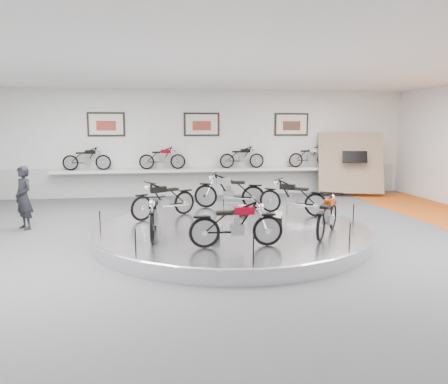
{
  "coord_description": "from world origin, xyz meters",
  "views": [
    {
      "loc": [
        -1.65,
        -9.59,
        2.61
      ],
      "look_at": [
        -0.11,
        0.6,
        1.07
      ],
      "focal_mm": 35.0,
      "sensor_mm": 36.0,
      "label": 1
    }
  ],
  "objects": [
    {
      "name": "poster_left",
      "position": [
        -3.5,
        6.96,
        2.7
      ],
      "size": [
        1.35,
        0.06,
        0.88
      ],
      "primitive_type": "cube",
      "color": "silver",
      "rests_on": "wall_back"
    },
    {
      "name": "display_platform",
      "position": [
        0.0,
        0.3,
        0.15
      ],
      "size": [
        6.4,
        6.4,
        0.3
      ],
      "primitive_type": "cylinder",
      "color": "silver",
      "rests_on": "floor"
    },
    {
      "name": "bike_a",
      "position": [
        1.85,
        1.41,
        0.77
      ],
      "size": [
        1.62,
        1.43,
        0.94
      ],
      "primitive_type": null,
      "rotation": [
        0.0,
        0.0,
        2.49
      ],
      "color": "black",
      "rests_on": "display_platform"
    },
    {
      "name": "display_panel",
      "position": [
        5.6,
        6.1,
        1.25
      ],
      "size": [
        2.56,
        1.52,
        2.3
      ],
      "primitive_type": "cube",
      "rotation": [
        -0.35,
        0.0,
        -0.26
      ],
      "color": "#9F8264",
      "rests_on": "floor"
    },
    {
      "name": "bike_d",
      "position": [
        -1.78,
        -0.35,
        0.76
      ],
      "size": [
        0.61,
        1.58,
        0.92
      ],
      "primitive_type": null,
      "rotation": [
        0.0,
        0.0,
        4.67
      ],
      "color": "black",
      "rests_on": "display_platform"
    },
    {
      "name": "shelf_bike_c",
      "position": [
        1.5,
        6.7,
        1.42
      ],
      "size": [
        1.22,
        0.43,
        0.73
      ],
      "primitive_type": null,
      "color": "black",
      "rests_on": "shelf"
    },
    {
      "name": "shelf_bike_d",
      "position": [
        4.2,
        6.7,
        1.42
      ],
      "size": [
        1.22,
        0.43,
        0.73
      ],
      "primitive_type": null,
      "color": "silver",
      "rests_on": "shelf"
    },
    {
      "name": "bike_e",
      "position": [
        -0.18,
        -1.49,
        0.76
      ],
      "size": [
        1.57,
        0.57,
        0.92
      ],
      "primitive_type": null,
      "rotation": [
        0.0,
        0.0,
        6.27
      ],
      "color": "maroon",
      "rests_on": "display_platform"
    },
    {
      "name": "bike_c",
      "position": [
        -1.53,
        1.52,
        0.78
      ],
      "size": [
        1.67,
        1.36,
        0.95
      ],
      "primitive_type": null,
      "rotation": [
        0.0,
        0.0,
        3.71
      ],
      "color": "black",
      "rests_on": "display_platform"
    },
    {
      "name": "shelf_bike_a",
      "position": [
        -4.2,
        6.7,
        1.42
      ],
      "size": [
        1.22,
        0.43,
        0.73
      ],
      "primitive_type": null,
      "color": "black",
      "rests_on": "shelf"
    },
    {
      "name": "poster_right",
      "position": [
        3.5,
        6.96,
        2.7
      ],
      "size": [
        1.35,
        0.06,
        0.88
      ],
      "primitive_type": "cube",
      "color": "silver",
      "rests_on": "wall_back"
    },
    {
      "name": "shelf_bike_b",
      "position": [
        -1.5,
        6.7,
        1.42
      ],
      "size": [
        1.22,
        0.43,
        0.73
      ],
      "primitive_type": null,
      "color": "maroon",
      "rests_on": "shelf"
    },
    {
      "name": "floor",
      "position": [
        0.0,
        0.0,
        0.0
      ],
      "size": [
        16.0,
        16.0,
        0.0
      ],
      "primitive_type": "plane",
      "color": "#525254",
      "rests_on": "ground"
    },
    {
      "name": "ceiling",
      "position": [
        0.0,
        0.0,
        4.0
      ],
      "size": [
        16.0,
        16.0,
        0.0
      ],
      "primitive_type": "plane",
      "rotation": [
        3.14,
        0.0,
        0.0
      ],
      "color": "white",
      "rests_on": "wall_back"
    },
    {
      "name": "visitor",
      "position": [
        -5.07,
        2.05,
        0.82
      ],
      "size": [
        0.69,
        0.7,
        1.63
      ],
      "primitive_type": "imported",
      "rotation": [
        0.0,
        0.0,
        -0.83
      ],
      "color": "black",
      "rests_on": "floor"
    },
    {
      "name": "platform_rim",
      "position": [
        0.0,
        0.3,
        0.27
      ],
      "size": [
        6.4,
        6.4,
        0.1
      ],
      "primitive_type": "torus",
      "color": "#B2B2BA",
      "rests_on": "display_platform"
    },
    {
      "name": "wall_front",
      "position": [
        0.0,
        -7.0,
        2.0
      ],
      "size": [
        16.0,
        0.0,
        16.0
      ],
      "primitive_type": "plane",
      "rotation": [
        -1.57,
        0.0,
        0.0
      ],
      "color": "white",
      "rests_on": "floor"
    },
    {
      "name": "shelf",
      "position": [
        0.0,
        6.7,
        1.0
      ],
      "size": [
        11.0,
        0.55,
        0.1
      ],
      "primitive_type": "cube",
      "color": "silver",
      "rests_on": "wall_back"
    },
    {
      "name": "wall_back",
      "position": [
        0.0,
        7.0,
        2.0
      ],
      "size": [
        16.0,
        0.0,
        16.0
      ],
      "primitive_type": "plane",
      "rotation": [
        1.57,
        0.0,
        0.0
      ],
      "color": "white",
      "rests_on": "floor"
    },
    {
      "name": "bike_f",
      "position": [
        1.92,
        -0.84,
        0.74
      ],
      "size": [
        1.29,
        1.55,
        0.89
      ],
      "primitive_type": null,
      "rotation": [
        0.0,
        0.0,
        7.26
      ],
      "color": "#AA2A00",
      "rests_on": "display_platform"
    },
    {
      "name": "bike_b",
      "position": [
        0.33,
        2.53,
        0.81
      ],
      "size": [
        1.83,
        1.11,
        1.02
      ],
      "primitive_type": null,
      "rotation": [
        0.0,
        0.0,
        2.83
      ],
      "color": "silver",
      "rests_on": "display_platform"
    },
    {
      "name": "dado_band",
      "position": [
        0.0,
        6.98,
        0.55
      ],
      "size": [
        15.68,
        0.04,
        1.1
      ],
      "primitive_type": "cube",
      "color": "#BCBCBA",
      "rests_on": "floor"
    },
    {
      "name": "poster_center",
      "position": [
        0.0,
        6.96,
        2.7
      ],
      "size": [
        1.35,
        0.06,
        0.88
      ],
      "primitive_type": "cube",
      "color": "silver",
      "rests_on": "wall_back"
    }
  ]
}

